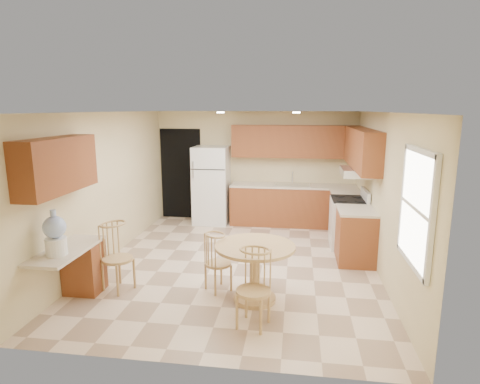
# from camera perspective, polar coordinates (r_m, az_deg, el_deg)

# --- Properties ---
(floor) EXTENTS (5.50, 5.50, 0.00)m
(floor) POSITION_cam_1_polar(r_m,az_deg,el_deg) (6.83, -0.30, -10.17)
(floor) COLOR beige
(floor) RESTS_ON ground
(ceiling) EXTENTS (4.50, 5.50, 0.02)m
(ceiling) POSITION_cam_1_polar(r_m,az_deg,el_deg) (6.34, -0.33, 11.29)
(ceiling) COLOR white
(ceiling) RESTS_ON wall_back
(wall_back) EXTENTS (4.50, 0.02, 2.50)m
(wall_back) POSITION_cam_1_polar(r_m,az_deg,el_deg) (9.16, 2.19, 3.59)
(wall_back) COLOR beige
(wall_back) RESTS_ON floor
(wall_front) EXTENTS (4.50, 0.02, 2.50)m
(wall_front) POSITION_cam_1_polar(r_m,az_deg,el_deg) (3.87, -6.30, -8.01)
(wall_front) COLOR beige
(wall_front) RESTS_ON floor
(wall_left) EXTENTS (0.02, 5.50, 2.50)m
(wall_left) POSITION_cam_1_polar(r_m,az_deg,el_deg) (7.15, -18.46, 0.66)
(wall_left) COLOR beige
(wall_left) RESTS_ON floor
(wall_right) EXTENTS (0.02, 5.50, 2.50)m
(wall_right) POSITION_cam_1_polar(r_m,az_deg,el_deg) (6.54, 19.58, -0.41)
(wall_right) COLOR beige
(wall_right) RESTS_ON floor
(doorway) EXTENTS (0.90, 0.02, 2.10)m
(doorway) POSITION_cam_1_polar(r_m,az_deg,el_deg) (9.51, -8.39, 2.56)
(doorway) COLOR black
(doorway) RESTS_ON floor
(base_cab_back) EXTENTS (2.75, 0.60, 0.87)m
(base_cab_back) POSITION_cam_1_polar(r_m,az_deg,el_deg) (8.98, 7.52, -1.98)
(base_cab_back) COLOR brown
(base_cab_back) RESTS_ON floor
(counter_back) EXTENTS (2.75, 0.63, 0.04)m
(counter_back) POSITION_cam_1_polar(r_m,az_deg,el_deg) (8.88, 7.60, 0.87)
(counter_back) COLOR beige
(counter_back) RESTS_ON base_cab_back
(base_cab_right_a) EXTENTS (0.60, 0.59, 0.87)m
(base_cab_right_a) POSITION_cam_1_polar(r_m,az_deg,el_deg) (8.46, 14.78, -3.12)
(base_cab_right_a) COLOR brown
(base_cab_right_a) RESTS_ON floor
(counter_right_a) EXTENTS (0.63, 0.59, 0.04)m
(counter_right_a) POSITION_cam_1_polar(r_m,az_deg,el_deg) (8.36, 14.94, -0.11)
(counter_right_a) COLOR beige
(counter_right_a) RESTS_ON base_cab_right_a
(base_cab_right_b) EXTENTS (0.60, 0.80, 0.87)m
(base_cab_right_b) POSITION_cam_1_polar(r_m,az_deg,el_deg) (7.07, 16.10, -6.13)
(base_cab_right_b) COLOR brown
(base_cab_right_b) RESTS_ON floor
(counter_right_b) EXTENTS (0.63, 0.80, 0.04)m
(counter_right_b) POSITION_cam_1_polar(r_m,az_deg,el_deg) (6.95, 16.32, -2.55)
(counter_right_b) COLOR beige
(counter_right_b) RESTS_ON base_cab_right_b
(upper_cab_back) EXTENTS (2.75, 0.33, 0.70)m
(upper_cab_back) POSITION_cam_1_polar(r_m,az_deg,el_deg) (8.88, 7.77, 7.13)
(upper_cab_back) COLOR brown
(upper_cab_back) RESTS_ON wall_back
(upper_cab_right) EXTENTS (0.33, 2.42, 0.70)m
(upper_cab_right) POSITION_cam_1_polar(r_m,az_deg,el_deg) (7.60, 16.90, 5.96)
(upper_cab_right) COLOR brown
(upper_cab_right) RESTS_ON wall_right
(upper_cab_left) EXTENTS (0.33, 1.40, 0.70)m
(upper_cab_left) POSITION_cam_1_polar(r_m,az_deg,el_deg) (5.60, -24.57, 3.49)
(upper_cab_left) COLOR brown
(upper_cab_left) RESTS_ON wall_left
(sink) EXTENTS (0.78, 0.44, 0.01)m
(sink) POSITION_cam_1_polar(r_m,az_deg,el_deg) (8.87, 7.44, 1.02)
(sink) COLOR silver
(sink) RESTS_ON counter_back
(range_hood) EXTENTS (0.50, 0.76, 0.14)m
(range_hood) POSITION_cam_1_polar(r_m,az_deg,el_deg) (7.61, 16.11, 2.75)
(range_hood) COLOR silver
(range_hood) RESTS_ON upper_cab_right
(desk_pedestal) EXTENTS (0.48, 0.42, 0.72)m
(desk_pedestal) POSITION_cam_1_polar(r_m,az_deg,el_deg) (6.15, -21.29, -9.95)
(desk_pedestal) COLOR brown
(desk_pedestal) RESTS_ON floor
(desk_top) EXTENTS (0.50, 1.20, 0.04)m
(desk_top) POSITION_cam_1_polar(r_m,az_deg,el_deg) (5.72, -23.43, -7.63)
(desk_top) COLOR beige
(desk_top) RESTS_ON desk_pedestal
(window) EXTENTS (0.06, 1.12, 1.30)m
(window) POSITION_cam_1_polar(r_m,az_deg,el_deg) (4.73, 23.86, -2.13)
(window) COLOR white
(window) RESTS_ON wall_right
(can_light_a) EXTENTS (0.14, 0.14, 0.02)m
(can_light_a) POSITION_cam_1_polar(r_m,az_deg,el_deg) (7.61, -2.79, 11.25)
(can_light_a) COLOR white
(can_light_a) RESTS_ON ceiling
(can_light_b) EXTENTS (0.14, 0.14, 0.02)m
(can_light_b) POSITION_cam_1_polar(r_m,az_deg,el_deg) (7.47, 8.02, 11.14)
(can_light_b) COLOR white
(can_light_b) RESTS_ON ceiling
(refrigerator) EXTENTS (0.76, 0.74, 1.73)m
(refrigerator) POSITION_cam_1_polar(r_m,az_deg,el_deg) (9.03, -4.07, 0.98)
(refrigerator) COLOR white
(refrigerator) RESTS_ON floor
(stove) EXTENTS (0.65, 0.76, 1.09)m
(stove) POSITION_cam_1_polar(r_m,az_deg,el_deg) (7.80, 15.16, -4.14)
(stove) COLOR white
(stove) RESTS_ON floor
(dining_table) EXTENTS (1.06, 1.06, 0.79)m
(dining_table) POSITION_cam_1_polar(r_m,az_deg,el_deg) (5.43, 2.14, -10.28)
(dining_table) COLOR tan
(dining_table) RESTS_ON floor
(chair_table_a) EXTENTS (0.37, 0.46, 0.84)m
(chair_table_a) POSITION_cam_1_polar(r_m,az_deg,el_deg) (5.67, -3.30, -9.38)
(chair_table_a) COLOR tan
(chair_table_a) RESTS_ON floor
(chair_table_b) EXTENTS (0.41, 0.44, 0.94)m
(chair_table_b) POSITION_cam_1_polar(r_m,az_deg,el_deg) (4.73, 1.81, -13.01)
(chair_table_b) COLOR tan
(chair_table_b) RESTS_ON floor
(chair_desk) EXTENTS (0.43, 0.55, 0.97)m
(chair_desk) POSITION_cam_1_polar(r_m,az_deg,el_deg) (5.89, -17.47, -8.23)
(chair_desk) COLOR tan
(chair_desk) RESTS_ON floor
(water_crock) EXTENTS (0.28, 0.28, 0.58)m
(water_crock) POSITION_cam_1_polar(r_m,az_deg,el_deg) (5.47, -24.80, -5.53)
(water_crock) COLOR white
(water_crock) RESTS_ON desk_top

